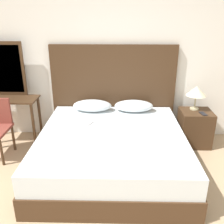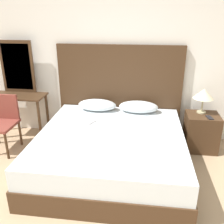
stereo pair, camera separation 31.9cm
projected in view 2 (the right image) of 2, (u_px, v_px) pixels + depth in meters
The scene contains 12 objects.
wall_back at pixel (116, 55), 3.88m from camera, with size 10.00×0.06×2.70m.
bed at pixel (111, 151), 3.29m from camera, with size 1.88×1.94×0.52m.
headboard at pixel (119, 93), 4.03m from camera, with size 1.97×0.05×1.51m.
pillow_left at pixel (97, 105), 3.91m from camera, with size 0.60×0.31×0.17m.
pillow_right at pixel (138, 107), 3.83m from camera, with size 0.60×0.31×0.17m.
phone_on_bed at pixel (91, 122), 3.49m from camera, with size 0.13×0.17×0.01m.
nightstand at pixel (201, 132), 3.77m from camera, with size 0.47×0.42×0.56m.
table_lamp at pixel (204, 94), 3.63m from camera, with size 0.30×0.30×0.37m.
phone_on_nightstand at pixel (210, 118), 3.55m from camera, with size 0.09×0.16×0.01m.
vanity_desk at pixel (17, 103), 4.04m from camera, with size 0.94×0.42×0.73m.
vanity_mirror at pixel (17, 67), 4.00m from camera, with size 0.54×0.03×0.83m.
chair at pixel (2, 120), 3.71m from camera, with size 0.44×0.47×0.83m.
Camera 2 is at (0.45, -1.18, 1.96)m, focal length 40.00 mm.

